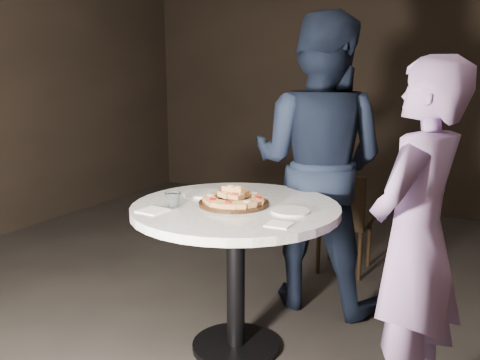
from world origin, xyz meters
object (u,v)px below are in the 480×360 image
at_px(chair_far, 343,216).
at_px(diner_teal, 416,240).
at_px(water_glass, 173,200).
at_px(diner_navy, 318,164).
at_px(table, 236,233).
at_px(focaccia_pile, 234,197).
at_px(serving_board, 234,203).

bearing_deg(chair_far, diner_teal, 115.85).
xyz_separation_m(water_glass, diner_navy, (0.43, 1.02, 0.07)).
relative_size(table, diner_teal, 0.73).
bearing_deg(focaccia_pile, diner_navy, 78.05).
bearing_deg(water_glass, serving_board, 37.65).
height_order(serving_board, chair_far, serving_board).
relative_size(serving_board, chair_far, 0.48).
bearing_deg(water_glass, chair_far, 74.50).
distance_m(water_glass, chair_far, 1.69).
height_order(focaccia_pile, diner_navy, diner_navy).
bearing_deg(chair_far, focaccia_pile, 79.47).
distance_m(focaccia_pile, chair_far, 1.45).
bearing_deg(focaccia_pile, diner_teal, -2.86).
bearing_deg(water_glass, diner_teal, 7.08).
bearing_deg(serving_board, diner_navy, 78.07).
bearing_deg(diner_navy, focaccia_pile, 77.36).
relative_size(focaccia_pile, chair_far, 0.43).
distance_m(water_glass, diner_navy, 1.11).
distance_m(focaccia_pile, diner_teal, 0.97).
xyz_separation_m(diner_navy, diner_teal, (0.80, -0.87, -0.14)).
xyz_separation_m(focaccia_pile, water_glass, (-0.26, -0.20, -0.00)).
bearing_deg(diner_navy, chair_far, -91.17).
bearing_deg(water_glass, focaccia_pile, 37.75).
distance_m(water_glass, diner_teal, 1.24).
bearing_deg(table, chair_far, 83.13).
height_order(serving_board, focaccia_pile, focaccia_pile).
distance_m(chair_far, diner_navy, 0.75).
height_order(table, water_glass, water_glass).
bearing_deg(focaccia_pile, chair_far, 82.64).
bearing_deg(diner_teal, focaccia_pile, -78.42).
height_order(table, serving_board, serving_board).
bearing_deg(chair_far, diner_navy, 86.36).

